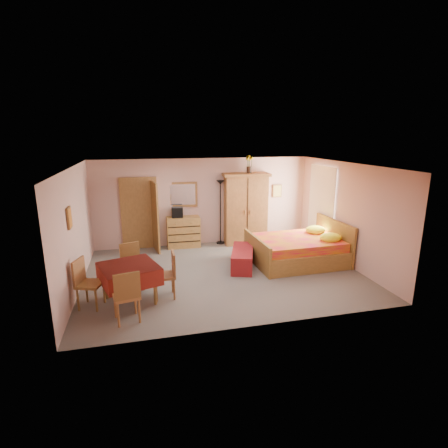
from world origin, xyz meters
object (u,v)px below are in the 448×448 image
object	(u,v)px
bed	(297,242)
chair_west	(90,283)
stereo	(177,212)
wall_mirror	(182,194)
chest_of_drawers	(183,232)
wardrobe	(245,209)
bench	(242,258)
chair_east	(164,275)
floor_lamp	(220,212)
dining_table	(130,284)
chair_south	(126,295)
chair_north	(133,266)
sunflower_vase	(249,164)

from	to	relation	value
bed	chair_west	distance (m)	5.12
stereo	chair_west	bearing A→B (deg)	-121.57
wall_mirror	chest_of_drawers	bearing A→B (deg)	-85.43
stereo	wardrobe	world-z (taller)	wardrobe
bench	chest_of_drawers	bearing A→B (deg)	121.83
stereo	wardrobe	distance (m)	2.06
chair_west	wall_mirror	bearing A→B (deg)	166.63
chair_east	floor_lamp	bearing A→B (deg)	-30.69
bench	chair_west	size ratio (longest dim) A/B	1.41
dining_table	wall_mirror	bearing A→B (deg)	66.95
stereo	chair_east	world-z (taller)	stereo
chair_south	chair_north	world-z (taller)	chair_south
wardrobe	chair_east	size ratio (longest dim) A/B	2.24
wall_mirror	chair_east	xyz separation A→B (m)	(-0.81, -3.47, -1.07)
chair_south	stereo	bearing A→B (deg)	60.07
bed	dining_table	size ratio (longest dim) A/B	2.20
chair_south	chair_west	size ratio (longest dim) A/B	1.01
wardrobe	chair_north	xyz separation A→B (m)	(-3.32, -2.51, -0.60)
chest_of_drawers	chair_south	bearing A→B (deg)	-109.39
sunflower_vase	bed	world-z (taller)	sunflower_vase
chest_of_drawers	wall_mirror	size ratio (longest dim) A/B	1.03
dining_table	chair_south	bearing A→B (deg)	-93.31
chest_of_drawers	chair_west	bearing A→B (deg)	-122.18
sunflower_vase	bench	bearing A→B (deg)	-111.22
wall_mirror	sunflower_vase	xyz separation A→B (m)	(1.99, -0.28, 0.88)
bench	chair_south	distance (m)	3.47
chair_west	chair_east	distance (m)	1.42
floor_lamp	bed	xyz separation A→B (m)	(1.56, -2.07, -0.44)
stereo	chair_north	xyz separation A→B (m)	(-1.26, -2.59, -0.58)
floor_lamp	wardrobe	xyz separation A→B (m)	(0.74, -0.15, 0.11)
stereo	sunflower_vase	size ratio (longest dim) A/B	0.62
sunflower_vase	chair_west	world-z (taller)	sunflower_vase
bench	dining_table	world-z (taller)	dining_table
floor_lamp	wardrobe	bearing A→B (deg)	-11.72
floor_lamp	sunflower_vase	world-z (taller)	sunflower_vase
stereo	chair_south	size ratio (longest dim) A/B	0.33
sunflower_vase	bench	distance (m)	3.02
chair_south	sunflower_vase	bearing A→B (deg)	37.23
chair_south	chair_north	distance (m)	1.46
chest_of_drawers	chair_north	size ratio (longest dim) A/B	1.00
wardrobe	chair_north	bearing A→B (deg)	-138.50
sunflower_vase	chair_east	xyz separation A→B (m)	(-2.80, -3.19, -1.94)
wall_mirror	stereo	xyz separation A→B (m)	(-0.17, -0.21, -0.49)
chair_north	wardrobe	bearing A→B (deg)	-161.72
dining_table	chair_north	xyz separation A→B (m)	(0.07, 0.71, 0.10)
stereo	bench	bearing A→B (deg)	-54.75
floor_lamp	bench	world-z (taller)	floor_lamp
wall_mirror	chair_west	distance (m)	4.34
bed	chair_south	world-z (taller)	bed
wardrobe	sunflower_vase	xyz separation A→B (m)	(0.10, 0.02, 1.34)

